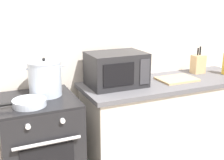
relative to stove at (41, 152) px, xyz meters
The scene contains 9 objects.
back_wall 1.09m from the stove, 29.72° to the left, with size 4.40×0.10×2.50m, color silver.
lower_cabinet_right 1.25m from the stove, ahead, with size 1.64×0.56×0.88m, color beige.
countertop_right 1.33m from the stove, ahead, with size 1.70×0.60×0.04m, color #59595E.
stove is the anchor object (origin of this frame).
stock_pot 0.61m from the stove, 38.09° to the left, with size 0.35×0.27×0.31m.
frying_pan 0.51m from the stove, 122.18° to the right, with size 0.45×0.25×0.05m.
microwave 0.95m from the stove, ahead, with size 0.50×0.37×0.30m.
cutting_board 1.41m from the stove, ahead, with size 0.36×0.26×0.02m, color tan.
knife_block 1.79m from the stove, ahead, with size 0.13×0.10×0.28m.
Camera 1 is at (-0.68, -1.59, 1.68)m, focal length 46.47 mm.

